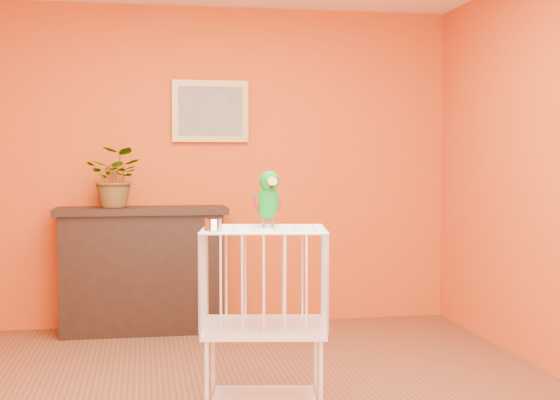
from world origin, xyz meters
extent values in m
plane|color=#DA4714|center=(0.00, 2.25, 1.30)|extent=(4.00, 0.00, 4.00)
plane|color=#DA4714|center=(0.00, -2.25, 1.30)|extent=(4.00, 0.00, 4.00)
cube|color=black|center=(-0.56, 2.02, 0.47)|extent=(1.24, 0.41, 0.93)
cube|color=black|center=(-0.56, 2.02, 0.96)|extent=(1.32, 0.48, 0.05)
cube|color=black|center=(-0.56, 1.84, 0.47)|extent=(0.87, 0.02, 0.47)
cube|color=#4C2915|center=(-0.82, 1.97, 0.36)|extent=(0.05, 0.19, 0.29)
cube|color=#374924|center=(-0.73, 1.97, 0.36)|extent=(0.05, 0.19, 0.29)
cube|color=#4C2915|center=(-0.64, 1.97, 0.36)|extent=(0.05, 0.19, 0.29)
cube|color=#374924|center=(-0.54, 1.97, 0.36)|extent=(0.05, 0.19, 0.29)
cube|color=#4C2915|center=(-0.43, 1.97, 0.36)|extent=(0.05, 0.19, 0.29)
imported|color=#26722D|center=(-0.75, 2.02, 1.17)|extent=(0.54, 0.58, 0.37)
cube|color=#AD7E3D|center=(0.00, 2.22, 1.75)|extent=(0.62, 0.03, 0.50)
cube|color=gray|center=(0.00, 2.21, 1.75)|extent=(0.52, 0.01, 0.40)
cube|color=silver|center=(0.08, -0.09, 0.08)|extent=(0.61, 0.50, 0.02)
cube|color=silver|center=(0.08, -0.09, 0.46)|extent=(0.71, 0.59, 0.04)
cube|color=silver|center=(0.08, -0.09, 0.99)|extent=(0.71, 0.59, 0.01)
cylinder|color=silver|center=(-0.24, -0.27, 0.22)|extent=(0.02, 0.02, 0.44)
cylinder|color=silver|center=(0.33, -0.36, 0.22)|extent=(0.02, 0.02, 0.44)
cylinder|color=silver|center=(-0.17, 0.17, 0.22)|extent=(0.02, 0.02, 0.44)
cylinder|color=silver|center=(0.41, 0.08, 0.22)|extent=(0.02, 0.02, 0.44)
cylinder|color=silver|center=(-0.20, -0.23, 1.03)|extent=(0.09, 0.09, 0.06)
cylinder|color=#59544C|center=(0.09, -0.02, 1.01)|extent=(0.01, 0.01, 0.04)
cylinder|color=#59544C|center=(0.14, -0.02, 1.01)|extent=(0.01, 0.01, 0.04)
ellipsoid|color=#088720|center=(0.12, -0.02, 1.13)|extent=(0.13, 0.18, 0.22)
ellipsoid|color=#088720|center=(0.12, -0.06, 1.24)|extent=(0.11, 0.12, 0.11)
cone|color=orange|center=(0.12, -0.11, 1.23)|extent=(0.06, 0.07, 0.07)
cone|color=black|center=(0.12, -0.09, 1.21)|extent=(0.03, 0.03, 0.03)
sphere|color=black|center=(0.08, -0.08, 1.26)|extent=(0.02, 0.02, 0.02)
sphere|color=black|center=(0.16, -0.07, 1.26)|extent=(0.02, 0.02, 0.02)
ellipsoid|color=#A50C0C|center=(0.06, -0.02, 1.12)|extent=(0.03, 0.07, 0.08)
ellipsoid|color=navy|center=(0.18, -0.01, 1.12)|extent=(0.03, 0.07, 0.08)
cone|color=#088720|center=(0.11, 0.05, 1.05)|extent=(0.08, 0.16, 0.12)
camera|label=1|loc=(-0.54, -4.15, 1.36)|focal=50.00mm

